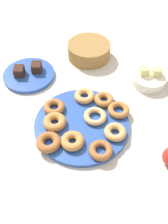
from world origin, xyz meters
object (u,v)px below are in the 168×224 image
object	(u,v)px
cake_plate	(29,75)
melon_chunk_right	(157,72)
brownie_far	(37,67)
donut_4	(115,132)
donut_5	(54,107)
donut_2	(101,150)
donut_8	(72,141)
donut_plate	(82,124)
donut_3	(84,96)
donut_7	(104,99)
fruit_bowl	(149,79)
donut_6	(95,116)
donut_1	(48,142)
donut_9	(119,110)
brownie_near	(19,71)
donut_0	(55,122)
melon_chunk_left	(144,71)
basket	(89,51)

from	to	relation	value
cake_plate	melon_chunk_right	xyz separation A→B (m)	(0.55, 0.12, 0.05)
brownie_far	melon_chunk_right	distance (m)	0.53
donut_4	donut_5	xyz separation A→B (m)	(-0.26, 0.05, 0.00)
donut_2	donut_8	xyz separation A→B (m)	(-0.10, 0.01, 0.00)
donut_plate	donut_3	xyz separation A→B (m)	(-0.03, 0.13, 0.02)
donut_7	fruit_bowl	size ratio (longest dim) A/B	0.52
donut_2	donut_5	world-z (taller)	donut_5
donut_plate	fruit_bowl	xyz separation A→B (m)	(0.22, 0.32, 0.01)
donut_3	donut_6	distance (m)	0.12
donut_1	donut_4	size ratio (longest dim) A/B	1.07
donut_8	donut_9	distance (m)	0.23
donut_plate	donut_4	world-z (taller)	donut_4
donut_4	donut_9	bearing A→B (deg)	94.28
donut_8	brownie_near	xyz separation A→B (m)	(-0.34, 0.29, 0.01)
donut_plate	donut_4	bearing A→B (deg)	-7.60
donut_0	donut_5	bearing A→B (deg)	112.01
cake_plate	fruit_bowl	world-z (taller)	fruit_bowl
melon_chunk_right	donut_3	bearing A→B (deg)	-143.51
brownie_near	donut_9	bearing A→B (deg)	-11.86
donut_2	donut_6	size ratio (longest dim) A/B	0.94
donut_9	melon_chunk_left	distance (m)	0.24
donut_2	donut_5	bearing A→B (deg)	147.47
donut_0	fruit_bowl	world-z (taller)	donut_0
donut_3	brownie_far	world-z (taller)	brownie_far
donut_8	basket	size ratio (longest dim) A/B	0.41
donut_plate	donut_9	world-z (taller)	donut_9
cake_plate	brownie_near	size ratio (longest dim) A/B	4.58
fruit_bowl	donut_8	bearing A→B (deg)	-118.20
basket	donut_7	bearing A→B (deg)	-64.21
donut_1	donut_3	distance (m)	0.26
donut_9	basket	size ratio (longest dim) A/B	0.42
donut_2	donut_5	size ratio (longest dim) A/B	0.98
donut_1	melon_chunk_right	world-z (taller)	melon_chunk_right
donut_plate	donut_8	size ratio (longest dim) A/B	4.33
melon_chunk_left	brownie_near	bearing A→B (deg)	-166.83
donut_4	donut_7	distance (m)	0.17
donut_2	brownie_near	xyz separation A→B (m)	(-0.45, 0.30, 0.01)
donut_3	donut_4	distance (m)	0.21
donut_7	brownie_far	xyz separation A→B (m)	(-0.34, 0.11, 0.01)
donut_3	donut_5	world-z (taller)	same
donut_plate	donut_6	world-z (taller)	donut_6
donut_4	donut_9	world-z (taller)	donut_4
donut_3	brownie_far	xyz separation A→B (m)	(-0.26, 0.11, 0.01)
donut_9	brownie_far	distance (m)	0.43
donut_plate	donut_2	bearing A→B (deg)	-47.09
donut_2	brownie_near	world-z (taller)	brownie_near
donut_9	donut_3	bearing A→B (deg)	166.34
donut_4	donut_7	size ratio (longest dim) A/B	1.03
donut_9	fruit_bowl	world-z (taller)	same
melon_chunk_left	donut_4	bearing A→B (deg)	-99.88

